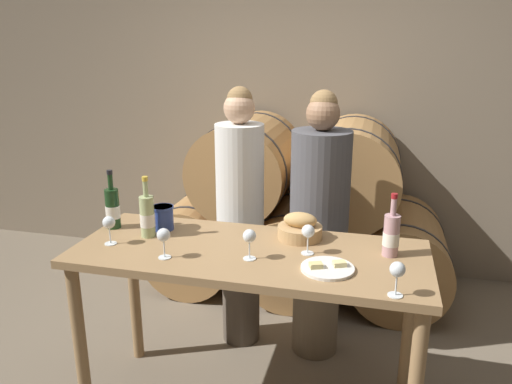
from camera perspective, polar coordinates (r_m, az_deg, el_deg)
The scene contains 16 objects.
stone_wall_back at distance 4.15m, azimuth 6.39°, elevation 13.04°, with size 10.00×0.12×3.20m.
barrel_stack at distance 3.80m, azimuth 4.69°, elevation -2.73°, with size 2.24×0.90×1.34m.
tasting_table at distance 2.46m, azimuth -0.79°, elevation -9.35°, with size 1.69×0.68×0.91m.
person_left at distance 3.05m, azimuth -1.81°, elevation -2.88°, with size 0.29×0.29×1.62m.
person_right at distance 2.97m, azimuth 7.18°, elevation -4.00°, with size 0.34×0.34×1.62m.
wine_bottle_red at distance 2.75m, azimuth -16.07°, elevation -1.77°, with size 0.08×0.08×0.32m.
wine_bottle_white at distance 2.59m, azimuth -12.31°, elevation -2.70°, with size 0.08×0.08×0.32m.
wine_bottle_rose at distance 2.39m, azimuth 15.20°, elevation -4.74°, with size 0.08×0.08×0.30m.
blue_crock at distance 2.68m, azimuth -10.60°, elevation -2.81°, with size 0.12×0.12×0.13m.
bread_basket at distance 2.53m, azimuth 5.05°, elevation -4.18°, with size 0.23×0.23×0.14m.
cheese_plate at distance 2.22m, azimuth 8.17°, elevation -8.58°, with size 0.24×0.24×0.04m.
wine_glass_far_left at distance 2.54m, azimuth -16.46°, elevation -3.50°, with size 0.06×0.06×0.14m.
wine_glass_left at distance 2.32m, azimuth -10.52°, elevation -5.01°, with size 0.06×0.06×0.14m.
wine_glass_center at distance 2.27m, azimuth -0.75°, elevation -5.21°, with size 0.06×0.06×0.14m.
wine_glass_right at distance 2.34m, azimuth 5.97°, elevation -4.63°, with size 0.06×0.06×0.14m.
wine_glass_far_right at distance 2.03m, azimuth 15.85°, elevation -8.69°, with size 0.06×0.06×0.14m.
Camera 1 is at (0.57, -2.13, 1.87)m, focal length 35.00 mm.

